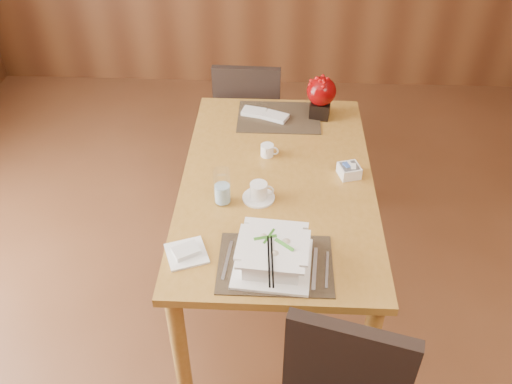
{
  "coord_description": "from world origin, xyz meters",
  "views": [
    {
      "loc": [
        -0.01,
        -1.42,
        2.31
      ],
      "look_at": [
        -0.09,
        0.35,
        0.87
      ],
      "focal_mm": 38.0,
      "sensor_mm": 36.0,
      "label": 1
    }
  ],
  "objects_px": {
    "berry_decor": "(321,95)",
    "creamer_jug": "(267,150)",
    "dining_table": "(277,195)",
    "sugar_caddy": "(349,171)",
    "far_chair": "(248,117)",
    "bread_plate": "(186,254)",
    "water_glass": "(222,187)",
    "soup_setting": "(273,255)",
    "coffee_cup": "(259,192)"
  },
  "relations": [
    {
      "from": "sugar_caddy",
      "to": "bread_plate",
      "type": "relative_size",
      "value": 0.6
    },
    {
      "from": "dining_table",
      "to": "berry_decor",
      "type": "distance_m",
      "value": 0.66
    },
    {
      "from": "berry_decor",
      "to": "creamer_jug",
      "type": "bearing_deg",
      "value": -125.76
    },
    {
      "from": "soup_setting",
      "to": "berry_decor",
      "type": "bearing_deg",
      "value": 83.3
    },
    {
      "from": "soup_setting",
      "to": "berry_decor",
      "type": "distance_m",
      "value": 1.16
    },
    {
      "from": "water_glass",
      "to": "far_chair",
      "type": "bearing_deg",
      "value": 87.53
    },
    {
      "from": "dining_table",
      "to": "creamer_jug",
      "type": "distance_m",
      "value": 0.23
    },
    {
      "from": "coffee_cup",
      "to": "berry_decor",
      "type": "xyz_separation_m",
      "value": [
        0.31,
        0.72,
        0.1
      ]
    },
    {
      "from": "soup_setting",
      "to": "berry_decor",
      "type": "xyz_separation_m",
      "value": [
        0.23,
        1.13,
        0.07
      ]
    },
    {
      "from": "water_glass",
      "to": "soup_setting",
      "type": "bearing_deg",
      "value": -58.55
    },
    {
      "from": "sugar_caddy",
      "to": "far_chair",
      "type": "xyz_separation_m",
      "value": [
        -0.53,
        0.91,
        -0.27
      ]
    },
    {
      "from": "coffee_cup",
      "to": "dining_table",
      "type": "bearing_deg",
      "value": 60.87
    },
    {
      "from": "berry_decor",
      "to": "bread_plate",
      "type": "distance_m",
      "value": 1.24
    },
    {
      "from": "coffee_cup",
      "to": "berry_decor",
      "type": "distance_m",
      "value": 0.79
    },
    {
      "from": "coffee_cup",
      "to": "sugar_caddy",
      "type": "relative_size",
      "value": 1.57
    },
    {
      "from": "dining_table",
      "to": "coffee_cup",
      "type": "relative_size",
      "value": 10.27
    },
    {
      "from": "sugar_caddy",
      "to": "far_chair",
      "type": "distance_m",
      "value": 1.09
    },
    {
      "from": "creamer_jug",
      "to": "sugar_caddy",
      "type": "distance_m",
      "value": 0.42
    },
    {
      "from": "sugar_caddy",
      "to": "berry_decor",
      "type": "xyz_separation_m",
      "value": [
        -0.11,
        0.53,
        0.1
      ]
    },
    {
      "from": "dining_table",
      "to": "creamer_jug",
      "type": "height_order",
      "value": "creamer_jug"
    },
    {
      "from": "water_glass",
      "to": "bread_plate",
      "type": "relative_size",
      "value": 1.12
    },
    {
      "from": "sugar_caddy",
      "to": "dining_table",
      "type": "bearing_deg",
      "value": -172.96
    },
    {
      "from": "dining_table",
      "to": "sugar_caddy",
      "type": "relative_size",
      "value": 16.15
    },
    {
      "from": "berry_decor",
      "to": "bread_plate",
      "type": "bearing_deg",
      "value": -118.1
    },
    {
      "from": "coffee_cup",
      "to": "bread_plate",
      "type": "height_order",
      "value": "coffee_cup"
    },
    {
      "from": "dining_table",
      "to": "soup_setting",
      "type": "bearing_deg",
      "value": -91.1
    },
    {
      "from": "water_glass",
      "to": "sugar_caddy",
      "type": "bearing_deg",
      "value": 20.95
    },
    {
      "from": "water_glass",
      "to": "dining_table",
      "type": "bearing_deg",
      "value": 36.73
    },
    {
      "from": "bread_plate",
      "to": "creamer_jug",
      "type": "bearing_deg",
      "value": 66.65
    },
    {
      "from": "creamer_jug",
      "to": "berry_decor",
      "type": "bearing_deg",
      "value": 66.46
    },
    {
      "from": "soup_setting",
      "to": "water_glass",
      "type": "xyz_separation_m",
      "value": [
        -0.23,
        0.38,
        0.03
      ]
    },
    {
      "from": "berry_decor",
      "to": "sugar_caddy",
      "type": "bearing_deg",
      "value": -77.9
    },
    {
      "from": "water_glass",
      "to": "berry_decor",
      "type": "bearing_deg",
      "value": 58.39
    },
    {
      "from": "coffee_cup",
      "to": "bread_plate",
      "type": "distance_m",
      "value": 0.46
    },
    {
      "from": "far_chair",
      "to": "berry_decor",
      "type": "bearing_deg",
      "value": 139.83
    },
    {
      "from": "water_glass",
      "to": "creamer_jug",
      "type": "distance_m",
      "value": 0.42
    },
    {
      "from": "coffee_cup",
      "to": "creamer_jug",
      "type": "xyz_separation_m",
      "value": [
        0.03,
        0.34,
        -0.01
      ]
    },
    {
      "from": "far_chair",
      "to": "bread_plate",
      "type": "bearing_deg",
      "value": 85.48
    },
    {
      "from": "dining_table",
      "to": "berry_decor",
      "type": "bearing_deg",
      "value": 68.76
    },
    {
      "from": "berry_decor",
      "to": "bread_plate",
      "type": "relative_size",
      "value": 1.51
    },
    {
      "from": "creamer_jug",
      "to": "dining_table",
      "type": "bearing_deg",
      "value": -61.91
    },
    {
      "from": "coffee_cup",
      "to": "water_glass",
      "type": "height_order",
      "value": "water_glass"
    },
    {
      "from": "soup_setting",
      "to": "water_glass",
      "type": "bearing_deg",
      "value": 126.44
    },
    {
      "from": "dining_table",
      "to": "far_chair",
      "type": "bearing_deg",
      "value": 101.45
    },
    {
      "from": "water_glass",
      "to": "far_chair",
      "type": "relative_size",
      "value": 0.19
    },
    {
      "from": "soup_setting",
      "to": "far_chair",
      "type": "height_order",
      "value": "far_chair"
    },
    {
      "from": "creamer_jug",
      "to": "far_chair",
      "type": "relative_size",
      "value": 0.09
    },
    {
      "from": "creamer_jug",
      "to": "berry_decor",
      "type": "height_order",
      "value": "berry_decor"
    },
    {
      "from": "dining_table",
      "to": "coffee_cup",
      "type": "distance_m",
      "value": 0.22
    },
    {
      "from": "dining_table",
      "to": "sugar_caddy",
      "type": "distance_m",
      "value": 0.36
    }
  ]
}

